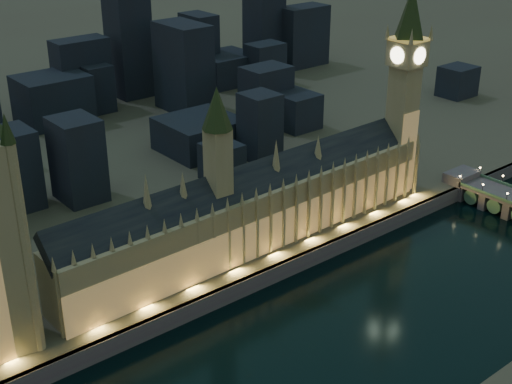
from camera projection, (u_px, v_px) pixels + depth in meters
ground_plane at (335, 328)px, 280.95m from camera, size 2000.00×2000.00×0.00m
embankment_wall at (268, 277)px, 308.05m from camera, size 2000.00×2.50×8.00m
palace_of_westminster at (254, 208)px, 318.71m from camera, size 202.00×25.31×78.00m
elizabeth_tower at (406, 73)px, 356.86m from camera, size 18.00×18.00×113.47m
city_backdrop at (109, 92)px, 465.76m from camera, size 495.48×215.63×77.15m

